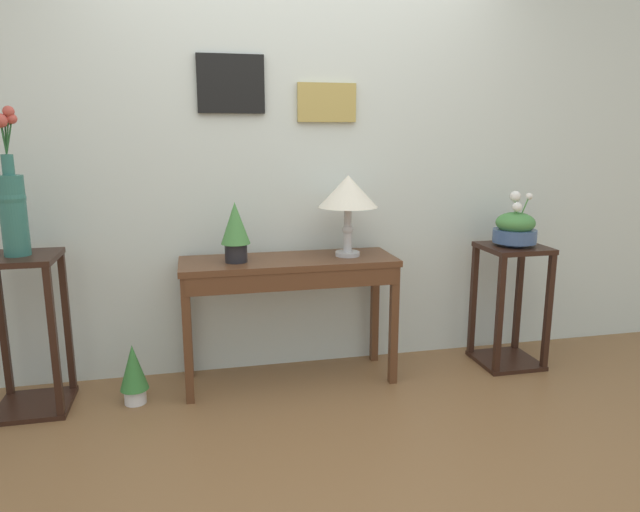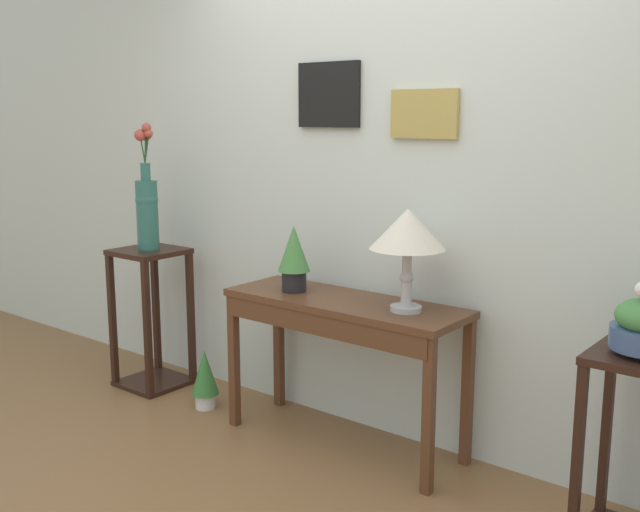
% 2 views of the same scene
% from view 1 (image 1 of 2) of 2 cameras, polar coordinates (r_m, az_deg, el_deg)
% --- Properties ---
extents(ground_plane, '(12.00, 12.00, 0.01)m').
position_cam_1_polar(ground_plane, '(2.67, 2.83, -20.86)').
color(ground_plane, brown).
extents(back_wall_with_art, '(9.00, 0.13, 2.80)m').
position_cam_1_polar(back_wall_with_art, '(3.51, -2.73, 11.34)').
color(back_wall_with_art, silver).
rests_on(back_wall_with_art, ground).
extents(console_table, '(1.23, 0.42, 0.75)m').
position_cam_1_polar(console_table, '(3.28, -3.07, -2.14)').
color(console_table, '#56331E').
rests_on(console_table, ground).
extents(table_lamp, '(0.34, 0.34, 0.47)m').
position_cam_1_polar(table_lamp, '(3.29, 2.83, 6.20)').
color(table_lamp, '#B7B7BC').
rests_on(table_lamp, console_table).
extents(potted_plant_on_console, '(0.16, 0.16, 0.34)m').
position_cam_1_polar(potted_plant_on_console, '(3.18, -8.47, 2.66)').
color(potted_plant_on_console, black).
rests_on(potted_plant_on_console, console_table).
extents(pedestal_stand_left, '(0.37, 0.37, 0.84)m').
position_cam_1_polar(pedestal_stand_left, '(3.38, -27.23, -6.95)').
color(pedestal_stand_left, black).
rests_on(pedestal_stand_left, ground).
extents(flower_vase_tall_left, '(0.13, 0.13, 0.74)m').
position_cam_1_polar(flower_vase_tall_left, '(3.24, -28.41, 4.82)').
color(flower_vase_tall_left, '#2D665B').
rests_on(flower_vase_tall_left, pedestal_stand_left).
extents(pedestal_stand_right, '(0.37, 0.37, 0.77)m').
position_cam_1_polar(pedestal_stand_right, '(3.80, 18.41, -4.72)').
color(pedestal_stand_right, black).
rests_on(pedestal_stand_right, ground).
extents(planter_bowl_wide_right, '(0.26, 0.26, 0.33)m').
position_cam_1_polar(planter_bowl_wide_right, '(3.70, 18.93, 2.70)').
color(planter_bowl_wide_right, '#3D5684').
rests_on(planter_bowl_wide_right, pedestal_stand_right).
extents(potted_plant_floor, '(0.15, 0.15, 0.34)m').
position_cam_1_polar(potted_plant_floor, '(3.31, -18.14, -10.97)').
color(potted_plant_floor, silver).
rests_on(potted_plant_floor, ground).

